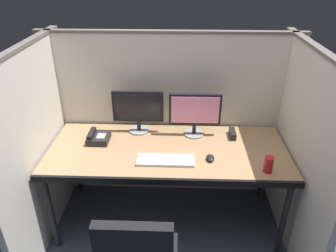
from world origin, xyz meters
The scene contains 12 objects.
ground_plane centered at (0.00, 0.00, 0.00)m, with size 8.00×8.00×0.00m, color #383F4C.
cubicle_partition_rear centered at (0.00, 0.74, 0.79)m, with size 2.21×0.06×1.57m.
cubicle_partition_left centered at (-0.99, 0.20, 0.79)m, with size 0.06×1.41×1.57m.
cubicle_partition_right centered at (0.99, 0.20, 0.79)m, with size 0.06×1.41×1.57m.
desk centered at (0.00, 0.29, 0.69)m, with size 1.90×0.80×0.74m.
monitor_left centered at (-0.26, 0.58, 0.96)m, with size 0.43×0.17×0.37m.
monitor_right centered at (0.22, 0.54, 0.96)m, with size 0.43×0.17×0.37m.
keyboard_main centered at (-0.01, 0.12, 0.75)m, with size 0.43×0.15×0.02m, color silver.
computer_mouse centered at (0.33, 0.16, 0.76)m, with size 0.06×0.10×0.04m.
red_stapler centered at (0.54, 0.51, 0.77)m, with size 0.04×0.15×0.06m, color black.
soda_can centered at (0.72, 0.03, 0.80)m, with size 0.07×0.07×0.12m, color red.
desk_phone centered at (-0.58, 0.40, 0.77)m, with size 0.17×0.19×0.09m.
Camera 1 is at (0.08, -1.83, 2.11)m, focal length 33.88 mm.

